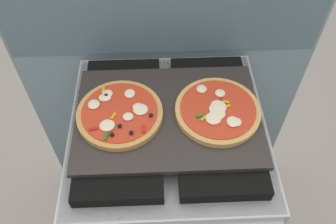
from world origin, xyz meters
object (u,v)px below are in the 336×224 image
Objects in this scene: stove at (168,187)px; baking_tray at (168,116)px; pizza_left at (120,114)px; pizza_right at (218,111)px.

baking_tray is (0.00, 0.00, 0.46)m from stove.
stove is at bearing -90.00° from baking_tray.
pizza_left is 1.00× the size of pizza_right.
baking_tray is at bearing 177.79° from pizza_right.
baking_tray is at bearing 0.51° from pizza_left.
pizza_right is at bearing -0.88° from pizza_left.
pizza_left is (-0.14, -0.00, 0.02)m from baking_tray.
pizza_right reaches higher than stove.
pizza_left reaches higher than baking_tray.
baking_tray is 2.17× the size of pizza_left.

